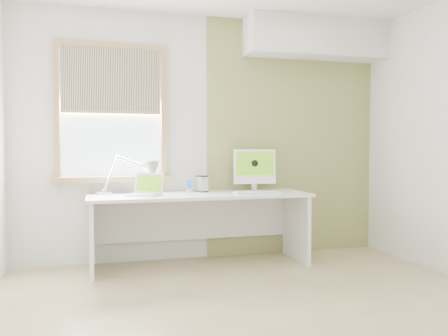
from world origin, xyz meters
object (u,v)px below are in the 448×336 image
object	(u,v)px
desk_lamp	(143,173)
laptop	(146,190)
external_drive	(202,184)
desk	(199,212)
imac	(254,168)

from	to	relation	value
desk_lamp	laptop	bearing A→B (deg)	-85.00
desk_lamp	external_drive	size ratio (longest dim) A/B	3.97
desk	external_drive	xyz separation A→B (m)	(0.06, 0.12, 0.28)
imac	external_drive	bearing A→B (deg)	179.59
desk_lamp	external_drive	xyz separation A→B (m)	(0.61, 0.04, -0.12)
laptop	external_drive	world-z (taller)	laptop
laptop	imac	size ratio (longest dim) A/B	0.85
laptop	imac	world-z (taller)	imac
external_drive	imac	bearing A→B (deg)	-0.41
desk_lamp	imac	world-z (taller)	imac
laptop	desk_lamp	bearing A→B (deg)	95.00
external_drive	imac	size ratio (longest dim) A/B	0.37
laptop	imac	distance (m)	1.20
desk_lamp	laptop	xyz separation A→B (m)	(0.01, -0.14, -0.15)
desk	external_drive	size ratio (longest dim) A/B	12.86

